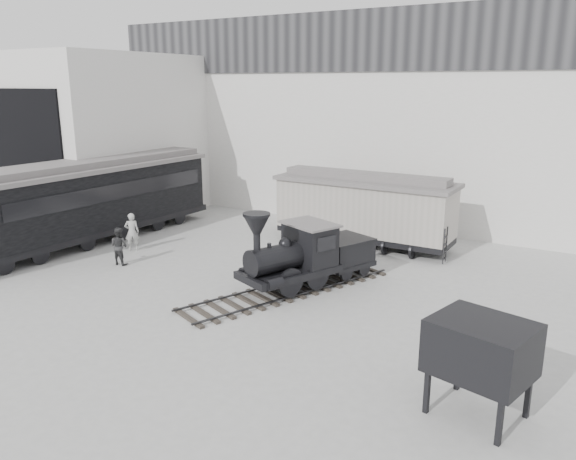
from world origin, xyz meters
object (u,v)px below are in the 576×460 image
Objects in this scene: visitor_b at (119,246)px; coal_hopper at (481,355)px; locomotive at (303,259)px; visitor_a at (132,232)px; boxcar at (364,207)px; passenger_coach at (96,199)px.

visitor_b is 0.65× the size of coal_hopper.
locomotive is 8.20m from visitor_b.
visitor_a is 17.50m from coal_hopper.
visitor_b is at bearing -179.44° from coal_hopper.
locomotive is 6.55m from boxcar.
passenger_coach reaches higher than visitor_b.
boxcar is at bearing 29.37° from passenger_coach.
visitor_a reaches higher than visitor_b.
passenger_coach is at bearing -51.73° from visitor_a.
visitor_b is (3.78, -2.23, -1.22)m from passenger_coach.
boxcar reaches higher than locomotive.
visitor_b is (-8.06, -1.44, -0.33)m from locomotive.
passenger_coach is 3.02m from visitor_a.
visitor_a is 0.70× the size of coal_hopper.
visitor_a is (2.75, -0.47, -1.15)m from passenger_coach.
visitor_a is at bearing -143.94° from boxcar.
coal_hopper is (15.54, -3.85, 0.71)m from visitor_b.
coal_hopper is (16.57, -5.61, 0.64)m from visitor_a.
passenger_coach is 20.26m from coal_hopper.
locomotive reaches higher than coal_hopper.
locomotive is 9.10m from visitor_a.
coal_hopper is at bearing -14.54° from passenger_coach.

